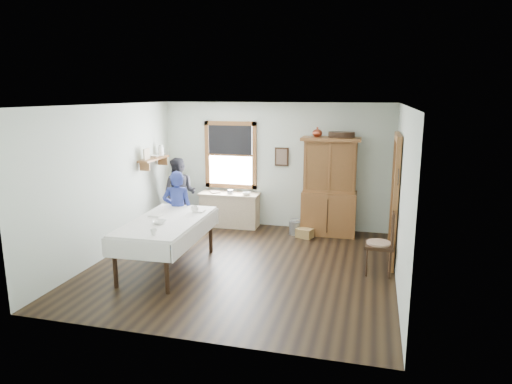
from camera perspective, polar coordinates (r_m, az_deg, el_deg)
room at (r=7.53m, az=-1.64°, el=0.49°), size 5.01×5.01×2.70m
window at (r=10.09m, az=-3.20°, el=5.11°), size 1.18×0.07×1.48m
doorway at (r=8.12m, az=17.02°, el=-0.53°), size 0.09×1.14×2.22m
wall_shelf at (r=9.77m, az=-12.57°, el=4.24°), size 0.24×1.00×0.44m
framed_picture at (r=9.81m, az=3.22°, el=4.41°), size 0.30×0.04×0.40m
rug_beater at (r=7.47m, az=17.39°, el=2.74°), size 0.01×0.27×0.27m
work_counter at (r=10.07m, az=-3.31°, el=-2.21°), size 1.32×0.53×0.75m
china_hutch at (r=9.46m, az=9.18°, el=0.65°), size 1.19×0.58×2.02m
dining_table at (r=7.78m, az=-11.00°, el=-6.42°), size 1.18×2.15×0.84m
spindle_chair at (r=7.66m, az=15.17°, el=-6.09°), size 0.49×0.49×1.06m
pail at (r=9.57m, az=4.91°, el=-4.49°), size 0.28×0.28×0.27m
wicker_basket at (r=9.38m, az=6.09°, el=-5.13°), size 0.38×0.32×0.19m
woman_blue at (r=8.60m, az=-9.76°, el=-2.67°), size 0.58×0.45×1.39m
figure_dark at (r=10.02m, az=-9.50°, el=-0.46°), size 0.70×0.55×1.42m
table_cup_a at (r=8.05m, az=-7.68°, el=-2.15°), size 0.14×0.14×0.11m
table_cup_b at (r=6.86m, az=-12.68°, el=-4.91°), size 0.12×0.12×0.09m
table_bowl at (r=7.44m, az=-11.99°, el=-3.68°), size 0.23×0.23×0.06m
counter_book at (r=10.06m, az=-5.73°, el=-0.02°), size 0.27×0.28×0.02m
counter_bowl at (r=9.78m, az=-1.22°, el=-0.20°), size 0.19×0.19×0.06m
shelf_bowl at (r=9.78m, az=-12.54°, el=4.39°), size 0.22×0.22×0.05m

